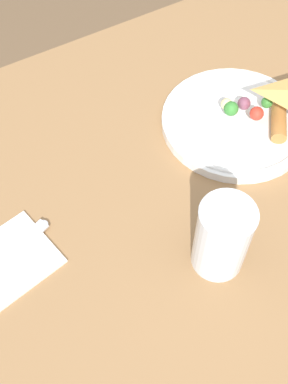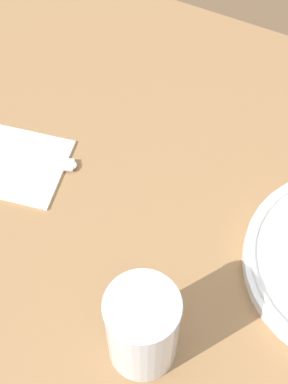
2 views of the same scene
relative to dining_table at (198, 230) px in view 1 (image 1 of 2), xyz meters
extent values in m
plane|color=brown|center=(0.00, 0.00, -0.62)|extent=(6.00, 6.00, 0.00)
cube|color=olive|center=(0.00, 0.00, 0.09)|extent=(1.02, 0.84, 0.03)
cube|color=brown|center=(0.46, 0.37, -0.27)|extent=(0.06, 0.06, 0.69)
cylinder|color=white|center=(0.12, 0.09, 0.11)|extent=(0.24, 0.24, 0.02)
torus|color=white|center=(0.12, 0.09, 0.12)|extent=(0.23, 0.23, 0.01)
pyramid|color=#DBA351|center=(0.13, 0.08, 0.13)|extent=(0.14, 0.14, 0.02)
cylinder|color=#B77A3D|center=(0.17, 0.05, 0.13)|extent=(0.08, 0.08, 0.02)
sphere|color=red|center=(0.14, 0.06, 0.15)|extent=(0.02, 0.02, 0.02)
sphere|color=#EFDB93|center=(0.11, 0.10, 0.15)|extent=(0.02, 0.02, 0.02)
sphere|color=#388433|center=(0.11, 0.09, 0.15)|extent=(0.02, 0.02, 0.02)
sphere|color=#EFDB93|center=(0.11, 0.09, 0.15)|extent=(0.01, 0.01, 0.01)
sphere|color=#388433|center=(0.17, 0.07, 0.15)|extent=(0.02, 0.02, 0.02)
sphere|color=#7A4256|center=(0.13, 0.09, 0.15)|extent=(0.02, 0.02, 0.02)
cylinder|color=white|center=(-0.05, -0.10, 0.17)|extent=(0.07, 0.07, 0.12)
cylinder|color=white|center=(-0.05, -0.10, 0.15)|extent=(0.06, 0.06, 0.09)
torus|color=white|center=(-0.05, -0.10, 0.22)|extent=(0.07, 0.07, 0.00)
cube|color=silver|center=(-0.28, 0.05, 0.11)|extent=(0.11, 0.05, 0.00)
ellipsoid|color=silver|center=(-0.23, 0.07, 0.11)|extent=(0.02, 0.02, 0.00)
camera|label=1|loc=(-0.29, -0.30, 0.70)|focal=45.00mm
camera|label=2|loc=(0.04, -0.27, 0.71)|focal=55.00mm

